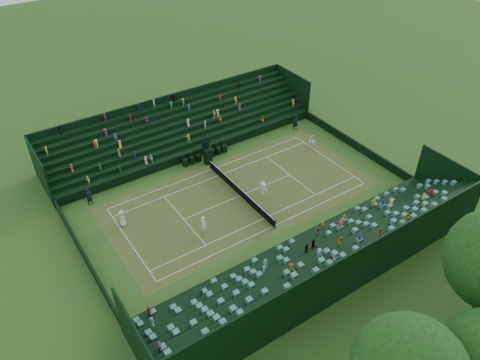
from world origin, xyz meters
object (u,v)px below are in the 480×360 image
Objects in this scene: player_near_east at (204,225)px; player_far_west at (312,142)px; player_near_west at (122,218)px; player_far_east at (263,188)px; tennis_net at (240,192)px; umpire_chair at (208,154)px.

player_near_east is 18.42m from player_far_west.
player_far_east is at bearing -101.28° from player_near_west.
player_far_east is (3.54, 13.46, -0.07)m from player_near_west.
tennis_net is 4.02× the size of umpire_chair.
player_near_east reaches higher than player_far_west.
player_near_west is 1.07× the size of player_far_west.
player_far_west is at bearing 92.90° from player_far_east.
player_near_west is at bearing -123.46° from player_far_east.
player_near_east is at bearing -128.38° from player_near_west.
player_near_east reaches higher than tennis_net.
player_near_east is (2.68, -5.74, 0.47)m from tennis_net.
player_near_west is 23.30m from player_far_west.
player_far_west reaches higher than tennis_net.
player_far_west is at bearing 71.23° from umpire_chair.
player_near_west reaches higher than tennis_net.
player_near_east reaches higher than player_far_east.
player_near_east is at bearing -81.87° from player_far_west.
player_near_west is 13.92m from player_far_east.
player_far_east is (7.84, 1.75, -0.45)m from umpire_chair.
player_near_west is at bearing -69.85° from umpire_chair.
umpire_chair reaches higher than player_far_east.
player_near_west is at bearing -98.28° from player_far_west.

